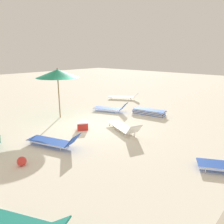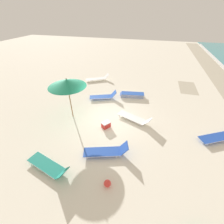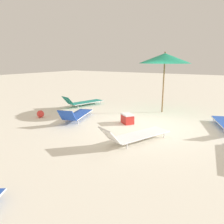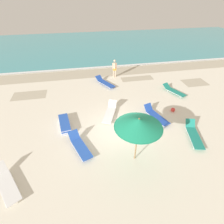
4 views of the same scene
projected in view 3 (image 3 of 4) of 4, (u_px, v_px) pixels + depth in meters
ground_plane at (150, 128)px, 7.94m from camera, size 60.00×60.00×0.16m
beach_umbrella at (165, 58)px, 9.43m from camera, size 2.23×2.23×2.67m
sun_lounger_near_water_left at (77, 115)px, 8.63m from camera, size 1.24×2.24×0.61m
sun_lounger_near_water_right at (83, 102)px, 11.23m from camera, size 1.17×2.30×0.60m
sun_lounger_mid_beach_solo at (135, 135)px, 6.31m from camera, size 1.42×2.32×0.60m
beach_ball at (40, 114)px, 9.02m from camera, size 0.30×0.30×0.30m
cooler_box at (127, 119)px, 8.16m from camera, size 0.61×0.58×0.37m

